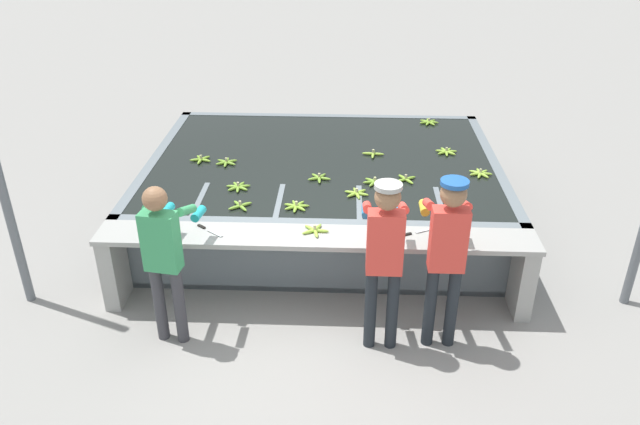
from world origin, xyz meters
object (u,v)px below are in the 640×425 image
at_px(banana_bunch_floating_9, 406,179).
at_px(banana_bunch_ledge_0, 315,230).
at_px(banana_bunch_floating_1, 357,193).
at_px(banana_bunch_floating_12, 375,182).
at_px(banana_bunch_floating_3, 296,206).
at_px(banana_bunch_floating_5, 429,122).
at_px(banana_bunch_floating_0, 446,152).
at_px(banana_bunch_floating_2, 319,178).
at_px(knife_0, 413,233).
at_px(banana_bunch_floating_10, 226,162).
at_px(worker_0, 164,251).
at_px(banana_bunch_floating_6, 238,187).
at_px(banana_bunch_floating_8, 240,206).
at_px(worker_1, 384,250).
at_px(banana_bunch_floating_11, 373,154).
at_px(banana_bunch_floating_7, 201,159).
at_px(knife_1, 206,229).
at_px(worker_2, 447,247).
at_px(banana_bunch_floating_4, 480,173).

height_order(banana_bunch_floating_9, banana_bunch_ledge_0, banana_bunch_ledge_0).
bearing_deg(banana_bunch_floating_1, banana_bunch_floating_12, 55.15).
bearing_deg(banana_bunch_floating_1, banana_bunch_ledge_0, -116.11).
relative_size(banana_bunch_floating_3, banana_bunch_floating_5, 1.00).
relative_size(banana_bunch_floating_0, banana_bunch_floating_2, 1.01).
relative_size(banana_bunch_floating_1, knife_0, 0.86).
xyz_separation_m(banana_bunch_floating_3, banana_bunch_floating_10, (-0.95, 1.13, 0.00)).
xyz_separation_m(worker_0, banana_bunch_floating_6, (0.41, 1.57, -0.11)).
bearing_deg(banana_bunch_floating_3, banana_bunch_floating_8, -178.33).
distance_m(banana_bunch_floating_1, knife_0, 1.01).
relative_size(worker_1, banana_bunch_floating_10, 6.04).
bearing_deg(banana_bunch_ledge_0, banana_bunch_floating_11, 72.25).
bearing_deg(banana_bunch_floating_5, worker_1, -102.12).
distance_m(worker_1, banana_bunch_floating_2, 1.99).
relative_size(banana_bunch_floating_12, knife_0, 0.86).
bearing_deg(banana_bunch_floating_8, banana_bunch_floating_7, 119.16).
xyz_separation_m(banana_bunch_floating_6, knife_1, (-0.17, -0.95, -0.01)).
relative_size(banana_bunch_floating_8, banana_bunch_floating_12, 0.88).
height_order(banana_bunch_floating_3, banana_bunch_floating_5, same).
relative_size(banana_bunch_floating_6, knife_0, 0.86).
bearing_deg(banana_bunch_floating_1, banana_bunch_floating_5, 65.85).
distance_m(banana_bunch_floating_10, banana_bunch_floating_12, 1.86).
distance_m(worker_1, banana_bunch_floating_12, 1.80).
bearing_deg(banana_bunch_floating_1, banana_bunch_floating_6, 175.61).
height_order(banana_bunch_floating_2, banana_bunch_floating_10, same).
bearing_deg(banana_bunch_floating_0, worker_2, -97.94).
distance_m(worker_1, banana_bunch_floating_11, 2.62).
bearing_deg(banana_bunch_floating_2, banana_bunch_ledge_0, -89.42).
distance_m(worker_1, banana_bunch_floating_10, 2.91).
xyz_separation_m(banana_bunch_floating_5, banana_bunch_floating_7, (-2.96, -1.48, 0.00)).
xyz_separation_m(banana_bunch_floating_1, knife_0, (0.55, -0.84, -0.01)).
bearing_deg(banana_bunch_floating_12, banana_bunch_floating_7, 165.37).
bearing_deg(banana_bunch_floating_4, banana_bunch_floating_2, -173.70).
bearing_deg(banana_bunch_floating_5, banana_bunch_floating_9, -103.79).
bearing_deg(worker_1, knife_1, 159.91).
bearing_deg(banana_bunch_floating_11, banana_bunch_floating_8, -134.24).
xyz_separation_m(banana_bunch_floating_0, banana_bunch_ledge_0, (-1.57, -2.10, 0.00)).
distance_m(banana_bunch_floating_7, banana_bunch_floating_9, 2.53).
bearing_deg(banana_bunch_floating_5, knife_0, -98.96).
xyz_separation_m(banana_bunch_floating_5, knife_0, (-0.50, -3.18, -0.01)).
relative_size(banana_bunch_floating_8, banana_bunch_floating_10, 0.88).
bearing_deg(banana_bunch_floating_8, banana_bunch_floating_0, 33.88).
distance_m(banana_bunch_floating_9, banana_bunch_floating_11, 0.82).
xyz_separation_m(banana_bunch_floating_11, banana_bunch_floating_12, (-0.01, -0.83, -0.00)).
xyz_separation_m(banana_bunch_floating_2, banana_bunch_floating_12, (0.64, -0.08, -0.00)).
height_order(worker_0, banana_bunch_floating_11, worker_0).
xyz_separation_m(worker_2, banana_bunch_floating_11, (-0.56, 2.56, -0.19)).
distance_m(banana_bunch_floating_1, banana_bunch_floating_6, 1.33).
height_order(banana_bunch_floating_3, banana_bunch_floating_4, same).
distance_m(banana_bunch_floating_6, banana_bunch_floating_8, 0.47).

